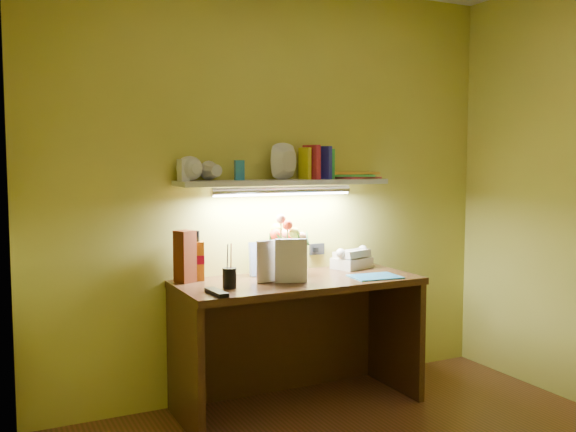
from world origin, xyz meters
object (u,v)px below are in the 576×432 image
object	(u,v)px
telephone	(352,258)
whisky_bottle	(197,256)
desk_clock	(365,262)
flower_bouquet	(287,245)
desk	(298,343)

from	to	relation	value
telephone	whisky_bottle	world-z (taller)	whisky_bottle
desk_clock	whisky_bottle	size ratio (longest dim) A/B	0.24
desk_clock	flower_bouquet	bearing A→B (deg)	-158.12
desk	whisky_bottle	bearing A→B (deg)	157.50
desk	whisky_bottle	size ratio (longest dim) A/B	4.95
desk	whisky_bottle	xyz separation A→B (m)	(-0.53, 0.22, 0.52)
flower_bouquet	telephone	bearing A→B (deg)	2.94
flower_bouquet	telephone	xyz separation A→B (m)	(0.47, 0.02, -0.11)
flower_bouquet	whisky_bottle	distance (m)	0.54
telephone	flower_bouquet	bearing A→B (deg)	165.46
desk	desk_clock	world-z (taller)	desk_clock
desk	desk_clock	distance (m)	0.73
desk	telephone	xyz separation A→B (m)	(0.47, 0.18, 0.44)
desk	flower_bouquet	size ratio (longest dim) A/B	3.94
desk	desk_clock	size ratio (longest dim) A/B	20.33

